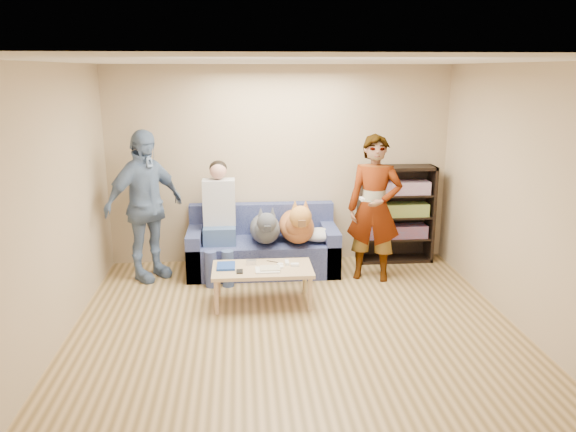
{
  "coord_description": "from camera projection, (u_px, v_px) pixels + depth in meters",
  "views": [
    {
      "loc": [
        -0.52,
        -4.83,
        2.53
      ],
      "look_at": [
        0.0,
        1.2,
        0.95
      ],
      "focal_mm": 35.0,
      "sensor_mm": 36.0,
      "label": 1
    }
  ],
  "objects": [
    {
      "name": "ground",
      "position": [
        299.0,
        344.0,
        5.33
      ],
      "size": [
        5.0,
        5.0,
        0.0
      ],
      "primitive_type": "plane",
      "color": "brown",
      "rests_on": "ground"
    },
    {
      "name": "ceiling",
      "position": [
        300.0,
        61.0,
        4.68
      ],
      "size": [
        5.0,
        5.0,
        0.0
      ],
      "primitive_type": "plane",
      "rotation": [
        3.14,
        0.0,
        0.0
      ],
      "color": "white",
      "rests_on": "ground"
    },
    {
      "name": "wall_back",
      "position": [
        280.0,
        166.0,
        7.42
      ],
      "size": [
        4.5,
        0.0,
        4.5
      ],
      "primitive_type": "plane",
      "rotation": [
        1.57,
        0.0,
        0.0
      ],
      "color": "tan",
      "rests_on": "ground"
    },
    {
      "name": "wall_front",
      "position": [
        356.0,
        344.0,
        2.6
      ],
      "size": [
        4.5,
        0.0,
        4.5
      ],
      "primitive_type": "plane",
      "rotation": [
        -1.57,
        0.0,
        0.0
      ],
      "color": "tan",
      "rests_on": "ground"
    },
    {
      "name": "wall_left",
      "position": [
        39.0,
        217.0,
        4.82
      ],
      "size": [
        0.0,
        5.0,
        5.0
      ],
      "primitive_type": "plane",
      "rotation": [
        1.57,
        0.0,
        1.57
      ],
      "color": "tan",
      "rests_on": "ground"
    },
    {
      "name": "wall_right",
      "position": [
        541.0,
        207.0,
        5.19
      ],
      "size": [
        0.0,
        5.0,
        5.0
      ],
      "primitive_type": "plane",
      "rotation": [
        1.57,
        0.0,
        -1.57
      ],
      "color": "tan",
      "rests_on": "ground"
    },
    {
      "name": "blanket",
      "position": [
        318.0,
        235.0,
        7.09
      ],
      "size": [
        0.46,
        0.39,
        0.16
      ],
      "primitive_type": "ellipsoid",
      "color": "#B9B8BE",
      "rests_on": "sofa"
    },
    {
      "name": "person_standing_right",
      "position": [
        374.0,
        208.0,
        6.82
      ],
      "size": [
        0.75,
        0.61,
        1.79
      ],
      "primitive_type": "imported",
      "rotation": [
        0.0,
        0.0,
        -0.32
      ],
      "color": "gray",
      "rests_on": "ground"
    },
    {
      "name": "person_standing_left",
      "position": [
        145.0,
        206.0,
        6.82
      ],
      "size": [
        1.09,
        1.08,
        1.85
      ],
      "primitive_type": "imported",
      "rotation": [
        0.0,
        0.0,
        0.77
      ],
      "color": "#6981A9",
      "rests_on": "ground"
    },
    {
      "name": "held_controller",
      "position": [
        362.0,
        199.0,
        6.57
      ],
      "size": [
        0.04,
        0.12,
        0.03
      ],
      "primitive_type": "cube",
      "rotation": [
        0.0,
        0.0,
        0.03
      ],
      "color": "white",
      "rests_on": "person_standing_right"
    },
    {
      "name": "notebook_blue",
      "position": [
        226.0,
        266.0,
        6.18
      ],
      "size": [
        0.2,
        0.26,
        0.03
      ],
      "primitive_type": "cube",
      "color": "#1B3D97",
      "rests_on": "coffee_table"
    },
    {
      "name": "papers",
      "position": [
        267.0,
        270.0,
        6.08
      ],
      "size": [
        0.26,
        0.2,
        0.02
      ],
      "primitive_type": "cube",
      "color": "white",
      "rests_on": "coffee_table"
    },
    {
      "name": "magazine",
      "position": [
        270.0,
        268.0,
        6.1
      ],
      "size": [
        0.22,
        0.17,
        0.01
      ],
      "primitive_type": "cube",
      "color": "#BFB499",
      "rests_on": "coffee_table"
    },
    {
      "name": "camera_silver",
      "position": [
        251.0,
        262.0,
        6.27
      ],
      "size": [
        0.11,
        0.06,
        0.05
      ],
      "primitive_type": "cube",
      "color": "#BCBCC1",
      "rests_on": "coffee_table"
    },
    {
      "name": "controller_a",
      "position": [
        287.0,
        263.0,
        6.29
      ],
      "size": [
        0.04,
        0.13,
        0.03
      ],
      "primitive_type": "cube",
      "color": "white",
      "rests_on": "coffee_table"
    },
    {
      "name": "controller_b",
      "position": [
        295.0,
        265.0,
        6.22
      ],
      "size": [
        0.09,
        0.06,
        0.03
      ],
      "primitive_type": "cube",
      "color": "white",
      "rests_on": "coffee_table"
    },
    {
      "name": "headphone_cup_a",
      "position": [
        281.0,
        267.0,
        6.17
      ],
      "size": [
        0.07,
        0.07,
        0.02
      ],
      "primitive_type": "cylinder",
      "color": "white",
      "rests_on": "coffee_table"
    },
    {
      "name": "headphone_cup_b",
      "position": [
        280.0,
        264.0,
        6.24
      ],
      "size": [
        0.07,
        0.07,
        0.02
      ],
      "primitive_type": "cylinder",
      "color": "white",
      "rests_on": "coffee_table"
    },
    {
      "name": "pen_orange",
      "position": [
        261.0,
        272.0,
        6.01
      ],
      "size": [
        0.13,
        0.06,
        0.01
      ],
      "primitive_type": "cylinder",
      "rotation": [
        0.0,
        1.57,
        0.35
      ],
      "color": "orange",
      "rests_on": "coffee_table"
    },
    {
      "name": "pen_black",
      "position": [
        272.0,
        262.0,
        6.35
      ],
      "size": [
        0.13,
        0.08,
        0.01
      ],
      "primitive_type": "cylinder",
      "rotation": [
        0.0,
        1.57,
        -0.52
      ],
      "color": "black",
      "rests_on": "coffee_table"
    },
    {
      "name": "wallet",
      "position": [
        240.0,
        271.0,
        6.03
      ],
      "size": [
        0.07,
        0.12,
        0.02
      ],
      "primitive_type": "cube",
      "color": "black",
      "rests_on": "coffee_table"
    },
    {
      "name": "sofa",
      "position": [
        263.0,
        249.0,
        7.26
      ],
      "size": [
        1.9,
        0.85,
        0.82
      ],
      "color": "#515B93",
      "rests_on": "ground"
    },
    {
      "name": "person_seated",
      "position": [
        219.0,
        216.0,
        6.97
      ],
      "size": [
        0.4,
        0.73,
        1.47
      ],
      "color": "#3C5886",
      "rests_on": "sofa"
    },
    {
      "name": "dog_gray",
      "position": [
        265.0,
        228.0,
        6.98
      ],
      "size": [
        0.38,
        1.24,
        0.56
      ],
      "color": "#4E4F58",
      "rests_on": "sofa"
    },
    {
      "name": "dog_tan",
      "position": [
        297.0,
        225.0,
        7.01
      ],
      "size": [
        0.44,
        1.18,
        0.63
      ],
      "color": "#AC6A34",
      "rests_on": "sofa"
    },
    {
      "name": "coffee_table",
      "position": [
        262.0,
        272.0,
        6.18
      ],
      "size": [
        1.1,
        0.6,
        0.42
      ],
      "color": "tan",
      "rests_on": "ground"
    },
    {
      "name": "bookshelf",
      "position": [
        396.0,
        212.0,
        7.54
      ],
      "size": [
        1.0,
        0.34,
        1.3
      ],
      "color": "black",
      "rests_on": "ground"
    }
  ]
}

